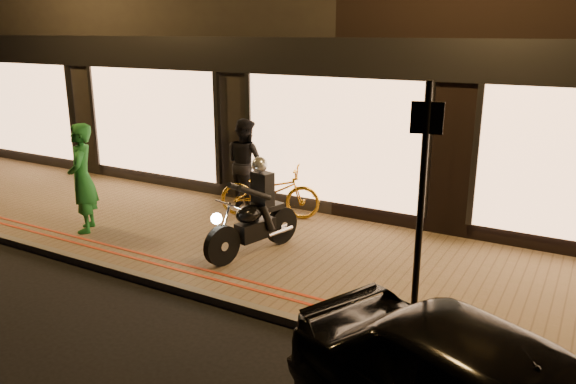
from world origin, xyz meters
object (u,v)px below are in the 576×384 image
(motorcycle, at_px, (255,217))
(person_green, at_px, (82,178))
(bicycle_gold, at_px, (270,192))
(sign_post, at_px, (421,200))

(motorcycle, height_order, person_green, person_green)
(bicycle_gold, bearing_deg, sign_post, -147.89)
(sign_post, bearing_deg, person_green, 174.74)
(motorcycle, distance_m, sign_post, 3.41)
(sign_post, height_order, person_green, sign_post)
(sign_post, height_order, bicycle_gold, sign_post)
(sign_post, xyz_separation_m, bicycle_gold, (-3.76, 2.87, -1.17))
(motorcycle, xyz_separation_m, bicycle_gold, (-0.74, 1.68, -0.10))
(motorcycle, xyz_separation_m, sign_post, (3.02, -1.19, 1.06))
(bicycle_gold, bearing_deg, motorcycle, -176.64)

